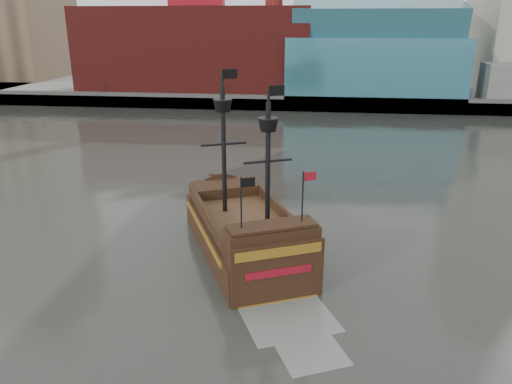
# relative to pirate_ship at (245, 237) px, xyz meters

# --- Properties ---
(ground) EXTENTS (400.00, 400.00, 0.00)m
(ground) POSITION_rel_pirate_ship_xyz_m (3.54, -7.16, -1.16)
(ground) COLOR #292C27
(ground) RESTS_ON ground
(promenade_far) EXTENTS (220.00, 60.00, 2.00)m
(promenade_far) POSITION_rel_pirate_ship_xyz_m (3.54, 84.84, -0.16)
(promenade_far) COLOR slate
(promenade_far) RESTS_ON ground
(seawall) EXTENTS (220.00, 1.00, 2.60)m
(seawall) POSITION_rel_pirate_ship_xyz_m (3.54, 55.34, 0.14)
(seawall) COLOR #4C4C49
(seawall) RESTS_ON ground
(pirate_ship) EXTENTS (11.69, 17.62, 12.77)m
(pirate_ship) POSITION_rel_pirate_ship_xyz_m (0.00, 0.00, 0.00)
(pirate_ship) COLOR black
(pirate_ship) RESTS_ON ground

